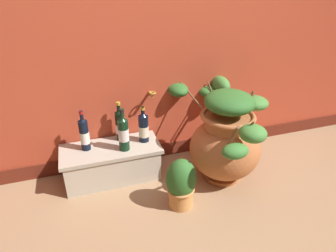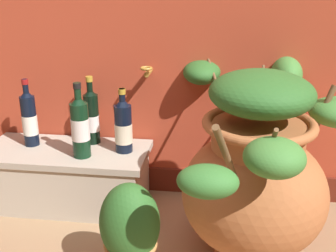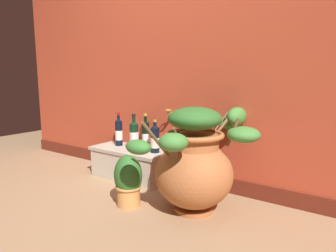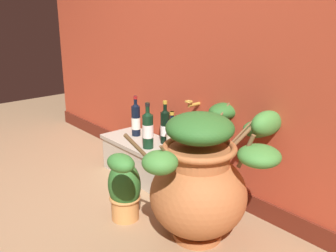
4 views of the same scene
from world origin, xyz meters
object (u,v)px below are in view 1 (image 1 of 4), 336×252
at_px(terracotta_urn, 225,137).
at_px(potted_shrub, 181,184).
at_px(wine_bottle_left, 84,134).
at_px(wine_bottle_back, 120,124).
at_px(wine_bottle_middle, 144,127).
at_px(wine_bottle_right, 123,132).

distance_m(terracotta_urn, potted_shrub, 0.53).
relative_size(wine_bottle_left, wine_bottle_back, 0.98).
xyz_separation_m(wine_bottle_middle, potted_shrub, (0.14, -0.50, -0.22)).
relative_size(wine_bottle_back, potted_shrub, 0.85).
xyz_separation_m(terracotta_urn, potted_shrub, (-0.45, -0.22, -0.18)).
distance_m(terracotta_urn, wine_bottle_left, 1.08).
relative_size(wine_bottle_right, potted_shrub, 0.88).
height_order(wine_bottle_left, potted_shrub, wine_bottle_left).
bearing_deg(terracotta_urn, wine_bottle_right, 165.19).
xyz_separation_m(wine_bottle_left, potted_shrub, (0.59, -0.52, -0.23)).
bearing_deg(terracotta_urn, wine_bottle_middle, 154.31).
bearing_deg(wine_bottle_back, wine_bottle_left, -166.84).
xyz_separation_m(wine_bottle_left, wine_bottle_middle, (0.46, -0.02, -0.01)).
xyz_separation_m(wine_bottle_right, wine_bottle_back, (0.00, 0.16, -0.01)).
relative_size(wine_bottle_middle, wine_bottle_back, 0.91).
bearing_deg(potted_shrub, terracotta_urn, 26.65).
bearing_deg(potted_shrub, wine_bottle_back, 117.84).
bearing_deg(potted_shrub, wine_bottle_left, 138.75).
bearing_deg(wine_bottle_left, potted_shrub, -41.25).
bearing_deg(wine_bottle_left, wine_bottle_right, -18.77).
height_order(terracotta_urn, potted_shrub, terracotta_urn).
height_order(wine_bottle_left, wine_bottle_right, wine_bottle_right).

